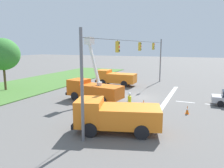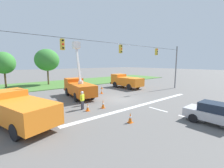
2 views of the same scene
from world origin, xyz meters
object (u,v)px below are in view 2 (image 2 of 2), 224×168
(tree_centre, at_px, (47,60))
(traffic_cone_foreground_right, at_px, (102,87))
(road_worker, at_px, (82,99))
(sedan_silver, at_px, (218,114))
(traffic_cone_foreground_left, at_px, (130,118))
(tree_west, at_px, (4,63))
(utility_truck_bucket_lift, at_px, (79,87))
(traffic_cone_mid_left, at_px, (102,91))
(traffic_cone_near_bucket, at_px, (88,107))
(traffic_cone_mid_right, at_px, (103,104))
(utility_truck_support_far, at_px, (19,109))
(utility_truck_support_near, at_px, (126,81))

(tree_centre, height_order, traffic_cone_foreground_right, tree_centre)
(road_worker, bearing_deg, sedan_silver, -58.30)
(traffic_cone_foreground_left, bearing_deg, road_worker, 103.10)
(tree_west, bearing_deg, tree_centre, -6.31)
(utility_truck_bucket_lift, distance_m, traffic_cone_mid_left, 3.66)
(road_worker, xyz_separation_m, traffic_cone_mid_left, (5.67, 4.81, -0.66))
(traffic_cone_foreground_left, height_order, traffic_cone_mid_left, traffic_cone_foreground_left)
(road_worker, xyz_separation_m, traffic_cone_foreground_right, (8.08, 8.18, -0.71))
(sedan_silver, bearing_deg, utility_truck_bucket_lift, 104.10)
(tree_west, distance_m, traffic_cone_near_bucket, 21.24)
(traffic_cone_foreground_left, xyz_separation_m, traffic_cone_mid_right, (0.57, 4.21, 0.02))
(utility_truck_bucket_lift, xyz_separation_m, sedan_silver, (3.60, -14.33, -0.60))
(tree_west, relative_size, traffic_cone_foreground_left, 8.08)
(utility_truck_bucket_lift, xyz_separation_m, traffic_cone_foreground_right, (5.92, 3.18, -1.10))
(traffic_cone_mid_left, bearing_deg, tree_centre, 102.99)
(traffic_cone_mid_left, bearing_deg, traffic_cone_foreground_left, -114.24)
(traffic_cone_mid_right, bearing_deg, tree_west, 107.12)
(tree_west, bearing_deg, traffic_cone_near_bucket, -77.03)
(traffic_cone_near_bucket, bearing_deg, traffic_cone_foreground_left, -76.36)
(utility_truck_support_far, height_order, traffic_cone_mid_right, utility_truck_support_far)
(utility_truck_bucket_lift, xyz_separation_m, utility_truck_support_near, (9.86, 1.33, -0.15))
(utility_truck_support_near, bearing_deg, tree_centre, 127.52)
(road_worker, height_order, traffic_cone_mid_left, road_worker)
(traffic_cone_mid_left, bearing_deg, tree_west, 124.69)
(road_worker, relative_size, traffic_cone_near_bucket, 2.47)
(utility_truck_support_near, bearing_deg, sedan_silver, -111.79)
(utility_truck_support_near, bearing_deg, traffic_cone_near_bucket, -149.29)
(utility_truck_bucket_lift, bearing_deg, traffic_cone_foreground_right, 28.27)
(utility_truck_support_far, xyz_separation_m, traffic_cone_mid_left, (10.87, 5.49, -0.90))
(utility_truck_bucket_lift, distance_m, utility_truck_support_far, 9.30)
(utility_truck_support_near, height_order, traffic_cone_foreground_right, utility_truck_support_near)
(utility_truck_support_near, bearing_deg, utility_truck_bucket_lift, -172.33)
(utility_truck_bucket_lift, height_order, traffic_cone_near_bucket, utility_truck_bucket_lift)
(tree_west, distance_m, utility_truck_support_far, 20.51)
(traffic_cone_mid_right, bearing_deg, tree_centre, 88.02)
(road_worker, bearing_deg, traffic_cone_mid_right, -27.41)
(traffic_cone_foreground_left, xyz_separation_m, traffic_cone_near_bucket, (-1.07, 4.39, -0.04))
(tree_west, distance_m, utility_truck_support_near, 21.45)
(tree_centre, xyz_separation_m, utility_truck_support_far, (-7.65, -19.48, -3.73))
(traffic_cone_mid_left, bearing_deg, utility_truck_support_near, 13.41)
(traffic_cone_foreground_left, xyz_separation_m, traffic_cone_mid_left, (4.48, 9.94, -0.05))
(tree_centre, xyz_separation_m, traffic_cone_mid_right, (-0.68, -19.72, -4.56))
(utility_truck_support_far, bearing_deg, utility_truck_support_near, 22.13)
(utility_truck_support_far, xyz_separation_m, road_worker, (5.20, 0.68, -0.24))
(utility_truck_bucket_lift, relative_size, traffic_cone_mid_right, 8.68)
(road_worker, distance_m, traffic_cone_near_bucket, 0.99)
(traffic_cone_foreground_right, bearing_deg, road_worker, -134.65)
(utility_truck_bucket_lift, xyz_separation_m, road_worker, (-2.16, -5.00, -0.38))
(traffic_cone_foreground_left, xyz_separation_m, traffic_cone_foreground_right, (6.89, 13.31, -0.10))
(sedan_silver, distance_m, road_worker, 10.97)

